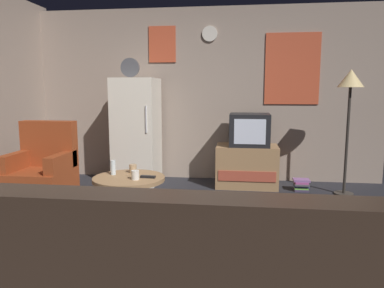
% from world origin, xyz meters
% --- Properties ---
extents(ground_plane, '(12.00, 12.00, 0.00)m').
position_xyz_m(ground_plane, '(0.00, 0.00, 0.00)').
color(ground_plane, '#232328').
extents(wall_with_art, '(5.20, 0.12, 2.52)m').
position_xyz_m(wall_with_art, '(0.01, 2.45, 1.27)').
color(wall_with_art, gray).
rests_on(wall_with_art, ground_plane).
extents(fridge, '(0.60, 0.62, 1.77)m').
position_xyz_m(fridge, '(-0.91, 2.00, 0.75)').
color(fridge, silver).
rests_on(fridge, ground_plane).
extents(tv_stand, '(0.84, 0.53, 0.58)m').
position_xyz_m(tv_stand, '(0.66, 2.01, 0.29)').
color(tv_stand, '#9E754C').
rests_on(tv_stand, ground_plane).
extents(crt_tv, '(0.54, 0.51, 0.44)m').
position_xyz_m(crt_tv, '(0.68, 2.01, 0.80)').
color(crt_tv, black).
rests_on(crt_tv, tv_stand).
extents(standing_lamp, '(0.32, 0.32, 1.59)m').
position_xyz_m(standing_lamp, '(1.90, 1.76, 1.36)').
color(standing_lamp, '#332D28').
rests_on(standing_lamp, ground_plane).
extents(coffee_table, '(0.72, 0.72, 0.47)m').
position_xyz_m(coffee_table, '(-0.54, 0.43, 0.24)').
color(coffee_table, '#9E754C').
rests_on(coffee_table, ground_plane).
extents(wine_glass, '(0.05, 0.05, 0.15)m').
position_xyz_m(wine_glass, '(-0.73, 0.51, 0.55)').
color(wine_glass, silver).
rests_on(wine_glass, coffee_table).
extents(mug_ceramic_white, '(0.08, 0.08, 0.09)m').
position_xyz_m(mug_ceramic_white, '(-0.45, 0.34, 0.52)').
color(mug_ceramic_white, silver).
rests_on(mug_ceramic_white, coffee_table).
extents(mug_ceramic_tan, '(0.08, 0.08, 0.09)m').
position_xyz_m(mug_ceramic_tan, '(-0.56, 0.62, 0.52)').
color(mug_ceramic_tan, tan).
rests_on(mug_ceramic_tan, coffee_table).
extents(remote_control, '(0.15, 0.06, 0.02)m').
position_xyz_m(remote_control, '(-0.34, 0.42, 0.48)').
color(remote_control, black).
rests_on(remote_control, coffee_table).
extents(armchair, '(0.68, 0.68, 0.96)m').
position_xyz_m(armchair, '(-1.80, 0.98, 0.34)').
color(armchair, maroon).
rests_on(armchair, ground_plane).
extents(book_stack, '(0.21, 0.18, 0.16)m').
position_xyz_m(book_stack, '(1.38, 1.87, 0.08)').
color(book_stack, '#433551').
rests_on(book_stack, ground_plane).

